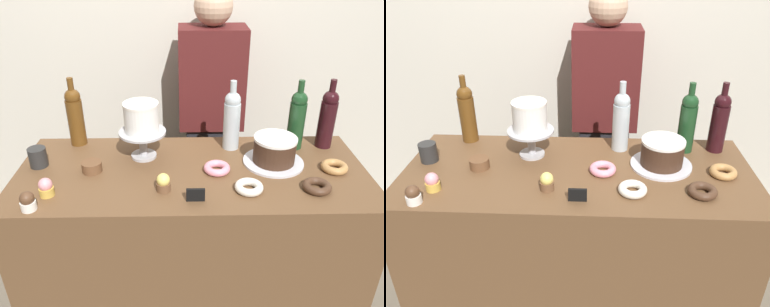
% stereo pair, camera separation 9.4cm
% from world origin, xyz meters
% --- Properties ---
extents(back_wall, '(6.00, 0.05, 2.60)m').
position_xyz_m(back_wall, '(0.00, 0.89, 1.30)').
color(back_wall, beige).
rests_on(back_wall, ground_plane).
extents(display_counter, '(1.49, 0.63, 0.93)m').
position_xyz_m(display_counter, '(0.00, 0.00, 0.46)').
color(display_counter, brown).
rests_on(display_counter, ground_plane).
extents(cake_stand_pedestal, '(0.21, 0.21, 0.13)m').
position_xyz_m(cake_stand_pedestal, '(-0.21, 0.12, 1.01)').
color(cake_stand_pedestal, '#B2B2B7').
rests_on(cake_stand_pedestal, display_counter).
extents(white_layer_cake, '(0.15, 0.15, 0.13)m').
position_xyz_m(white_layer_cake, '(-0.21, 0.12, 1.12)').
color(white_layer_cake, white).
rests_on(white_layer_cake, cake_stand_pedestal).
extents(silver_serving_platter, '(0.26, 0.26, 0.01)m').
position_xyz_m(silver_serving_platter, '(0.36, 0.05, 0.93)').
color(silver_serving_platter, silver).
rests_on(silver_serving_platter, display_counter).
extents(chocolate_round_cake, '(0.18, 0.18, 0.11)m').
position_xyz_m(chocolate_round_cake, '(0.36, 0.05, 1.00)').
color(chocolate_round_cake, '#3D2619').
rests_on(chocolate_round_cake, silver_serving_platter).
extents(wine_bottle_amber, '(0.08, 0.08, 0.33)m').
position_xyz_m(wine_bottle_amber, '(-0.54, 0.26, 1.07)').
color(wine_bottle_amber, '#5B3814').
rests_on(wine_bottle_amber, display_counter).
extents(wine_bottle_green, '(0.08, 0.08, 0.33)m').
position_xyz_m(wine_bottle_green, '(0.48, 0.20, 1.07)').
color(wine_bottle_green, '#193D1E').
rests_on(wine_bottle_green, display_counter).
extents(wine_bottle_dark_red, '(0.08, 0.08, 0.33)m').
position_xyz_m(wine_bottle_dark_red, '(0.63, 0.21, 1.07)').
color(wine_bottle_dark_red, black).
rests_on(wine_bottle_dark_red, display_counter).
extents(wine_bottle_clear, '(0.08, 0.08, 0.33)m').
position_xyz_m(wine_bottle_clear, '(0.19, 0.20, 1.07)').
color(wine_bottle_clear, '#B2BCC1').
rests_on(wine_bottle_clear, display_counter).
extents(cupcake_lemon, '(0.06, 0.06, 0.07)m').
position_xyz_m(cupcake_lemon, '(-0.11, -0.15, 0.96)').
color(cupcake_lemon, brown).
rests_on(cupcake_lemon, display_counter).
extents(cupcake_chocolate, '(0.06, 0.06, 0.07)m').
position_xyz_m(cupcake_chocolate, '(-0.60, -0.26, 0.96)').
color(cupcake_chocolate, white).
rests_on(cupcake_chocolate, display_counter).
extents(cupcake_strawberry, '(0.06, 0.06, 0.07)m').
position_xyz_m(cupcake_strawberry, '(-0.56, -0.17, 0.96)').
color(cupcake_strawberry, gold).
rests_on(cupcake_strawberry, display_counter).
extents(donut_pink, '(0.11, 0.11, 0.03)m').
position_xyz_m(donut_pink, '(0.10, -0.01, 0.94)').
color(donut_pink, pink).
rests_on(donut_pink, display_counter).
extents(donut_chocolate, '(0.11, 0.11, 0.03)m').
position_xyz_m(donut_chocolate, '(0.48, -0.16, 0.94)').
color(donut_chocolate, '#472D1E').
rests_on(donut_chocolate, display_counter).
extents(donut_maple, '(0.11, 0.11, 0.03)m').
position_xyz_m(donut_maple, '(0.60, -0.01, 0.94)').
color(donut_maple, '#B27F47').
rests_on(donut_maple, display_counter).
extents(donut_sugar, '(0.11, 0.11, 0.03)m').
position_xyz_m(donut_sugar, '(0.22, -0.16, 0.94)').
color(donut_sugar, silver).
rests_on(donut_sugar, display_counter).
extents(cookie_stack, '(0.08, 0.08, 0.04)m').
position_xyz_m(cookie_stack, '(-0.42, -0.00, 0.95)').
color(cookie_stack, brown).
rests_on(cookie_stack, display_counter).
extents(price_sign_chalkboard, '(0.07, 0.01, 0.05)m').
position_xyz_m(price_sign_chalkboard, '(0.01, -0.22, 0.95)').
color(price_sign_chalkboard, black).
rests_on(price_sign_chalkboard, display_counter).
extents(coffee_cup_ceramic, '(0.08, 0.08, 0.08)m').
position_xyz_m(coffee_cup_ceramic, '(-0.66, 0.05, 0.97)').
color(coffee_cup_ceramic, '#282828').
rests_on(coffee_cup_ceramic, display_counter).
extents(barista_figure, '(0.36, 0.22, 1.60)m').
position_xyz_m(barista_figure, '(0.12, 0.65, 0.84)').
color(barista_figure, black).
rests_on(barista_figure, ground_plane).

